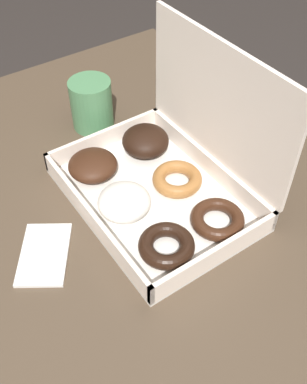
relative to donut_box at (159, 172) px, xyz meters
The scene contains 5 objects.
ground_plane 0.82m from the donut_box, 100.93° to the right, with size 8.00×8.00×0.00m, color #2D2826.
dining_table 0.18m from the donut_box, 100.93° to the right, with size 1.04×0.85×0.77m.
donut_box is the anchor object (origin of this frame).
coffee_mug 0.24m from the donut_box, behind, with size 0.09×0.09×0.10m.
paper_napkin 0.24m from the donut_box, 86.38° to the right, with size 0.14×0.13×0.01m.
Camera 1 is at (0.48, -0.26, 1.36)m, focal length 42.00 mm.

